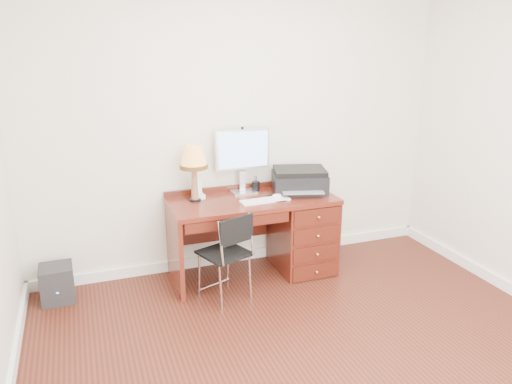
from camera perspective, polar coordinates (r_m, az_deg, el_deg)
name	(u,v)px	position (r m, az deg, el deg)	size (l,w,h in m)	color
ground	(320,359)	(3.68, 7.35, -18.42)	(4.00, 4.00, 0.00)	#36140C
room_shell	(285,309)	(4.13, 3.31, -13.16)	(4.00, 4.00, 4.00)	silver
desk	(285,229)	(4.73, 3.30, -4.22)	(1.50, 0.67, 0.75)	#5E1E13
monitor	(243,153)	(4.61, -1.53, 4.48)	(0.52, 0.17, 0.59)	silver
keyboard	(265,200)	(4.43, 1.04, -0.96)	(0.45, 0.13, 0.02)	white
mouse_pad	(277,197)	(4.50, 2.41, -0.60)	(0.22, 0.22, 0.04)	black
printer	(300,180)	(4.71, 5.00, 1.37)	(0.58, 0.50, 0.22)	black
leg_lamp	(194,160)	(4.37, -7.14, 3.61)	(0.25, 0.25, 0.50)	black
phone	(198,192)	(4.52, -6.59, -0.03)	(0.11, 0.11, 0.20)	white
pen_cup	(256,186)	(4.72, -0.02, 0.67)	(0.07, 0.07, 0.09)	black
chair	(226,249)	(4.15, -3.45, -6.53)	(0.47, 0.47, 0.77)	black
equipment_box	(57,283)	(4.60, -21.78, -9.67)	(0.27, 0.27, 0.31)	black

